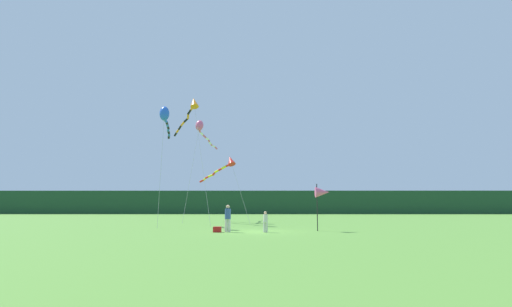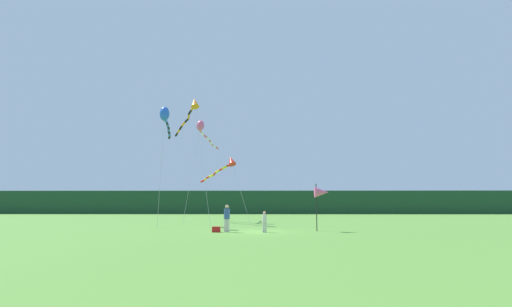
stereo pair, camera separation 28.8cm
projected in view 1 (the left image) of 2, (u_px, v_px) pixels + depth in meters
name	position (u px, v px, depth m)	size (l,w,h in m)	color
ground_plane	(255.00, 232.00, 24.00)	(120.00, 120.00, 0.00)	#5B9338
distant_treeline	(257.00, 202.00, 68.88)	(108.00, 2.92, 4.12)	#1E4228
person_adult	(228.00, 217.00, 23.71)	(0.37, 0.37, 1.68)	silver
person_child	(265.00, 221.00, 23.51)	(0.28, 0.28, 1.28)	silver
cooler_box	(217.00, 229.00, 23.52)	(0.50, 0.34, 0.34)	red
banner_flag_pole	(322.00, 193.00, 24.86)	(0.90, 0.70, 3.04)	black
kite_orange	(191.00, 109.00, 36.43)	(5.42, 10.57, 11.79)	#B2B2B2
kite_rainbow	(202.00, 129.00, 39.96)	(2.11, 9.31, 10.42)	#B2B2B2
kite_red	(225.00, 165.00, 37.02)	(5.61, 7.51, 6.44)	#B2B2B2
kite_blue	(165.00, 116.00, 30.66)	(1.01, 5.43, 9.51)	#B2B2B2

